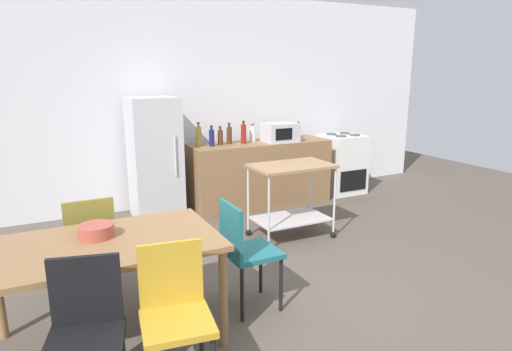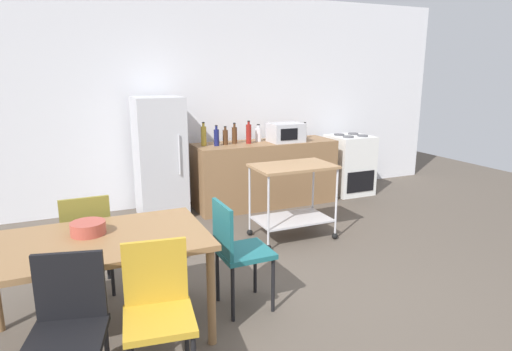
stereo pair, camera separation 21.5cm
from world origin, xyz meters
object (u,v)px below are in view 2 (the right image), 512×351
Objects in this scene: dining_table at (97,250)px; chair_olive at (87,237)px; refrigerator at (160,158)px; bottle_sparkling_water at (225,137)px; bottle_soy_sauce at (234,135)px; fruit_bowl at (88,228)px; kitchen_cart at (293,189)px; stove_oven at (349,164)px; microwave at (286,133)px; chair_black at (68,324)px; bottle_olive_oil at (204,136)px; chair_mustard at (158,307)px; bottle_soda at (305,132)px; bottle_wine at (216,137)px; bottle_hot_sauce at (258,134)px; chair_teal at (237,248)px; bottle_vinegar at (249,134)px.

dining_table is 1.69× the size of chair_olive.
bottle_sparkling_water is (0.87, -0.07, 0.23)m from refrigerator.
refrigerator reaches higher than bottle_soy_sauce.
fruit_bowl reaches higher than dining_table.
stove_oven is at bearing 37.54° from kitchen_cart.
stove_oven is 3.72× the size of bottle_sparkling_water.
kitchen_cart is 1.98× the size of microwave.
dining_table is 1.69× the size of chair_black.
bottle_olive_oil reaches higher than stove_oven.
chair_mustard is 3.65m from bottle_soy_sauce.
bottle_soda reaches higher than chair_mustard.
kitchen_cart is (2.17, 1.17, -0.10)m from dining_table.
chair_mustard is at bearing -116.52° from bottle_sparkling_water.
chair_black is 3.67m from bottle_wine.
chair_teal is at bearing -117.46° from bottle_hot_sauce.
bottle_soy_sauce reaches higher than dining_table.
microwave is (0.99, -0.08, 0.01)m from bottle_wine.
bottle_olive_oil reaches higher than bottle_wine.
bottle_sparkling_water is at bearing -136.95° from chair_olive.
refrigerator is at bearing -119.03° from chair_olive.
bottle_olive_oil reaches higher than bottle_vinegar.
bottle_soda is (2.13, -0.01, 0.22)m from refrigerator.
stove_oven is 3.85× the size of fruit_bowl.
chair_black is 1.00× the size of chair_teal.
refrigerator reaches higher than fruit_bowl.
refrigerator is 5.68× the size of bottle_wine.
refrigerator reaches higher than bottle_vinegar.
stove_oven reaches higher than chair_black.
fruit_bowl is (-0.00, -0.58, 0.28)m from chair_olive.
chair_mustard is at bearing -67.84° from fruit_bowl.
microwave reaches higher than kitchen_cart.
stove_oven is at bearing 48.98° from chair_mustard.
bottle_soy_sauce is (1.72, 3.18, 0.50)m from chair_mustard.
chair_black is 3.69× the size of bottle_hot_sauce.
bottle_wine is (1.43, 3.10, 0.50)m from chair_mustard.
refrigerator is 5.01× the size of bottle_vinegar.
dining_table is 1.04m from chair_teal.
microwave is 1.95× the size of bottle_soda.
bottle_wine is 0.46m from bottle_vinegar.
refrigerator reaches higher than chair_black.
bottle_soy_sauce is at bearing 167.64° from microwave.
chair_teal is 2.94m from bottle_hot_sauce.
bottle_wine is (-0.46, 1.27, 0.44)m from kitchen_cart.
bottle_hot_sauce is (-1.52, 0.07, 0.55)m from stove_oven.
kitchen_cart is at bearing 25.59° from fruit_bowl.
bottle_sparkling_water is (1.89, 1.80, 0.49)m from chair_olive.
kitchen_cart is at bearing -76.59° from bottle_sparkling_water.
bottle_sparkling_water is (1.57, 3.15, 0.49)m from chair_mustard.
dining_table is at bearing 92.46° from chair_olive.
bottle_sparkling_water is at bearing 70.52° from chair_black.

